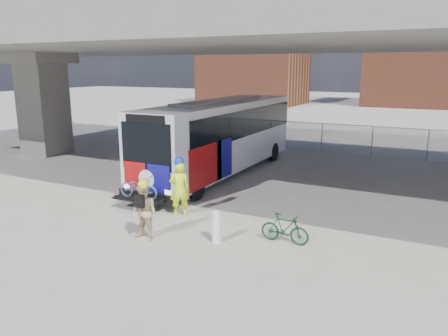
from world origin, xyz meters
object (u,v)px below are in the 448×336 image
Objects in this scene: bus at (221,132)px; bike_parked at (285,229)px; bollard at (216,225)px; cyclist_hivis at (179,188)px; cyclist_tan at (144,212)px.

bus is 8.53× the size of bike_parked.
bollard reaches higher than bike_parked.
bus reaches higher than bollard.
bike_parked is at bearing -50.32° from bus.
bollard is 0.68× the size of bike_parked.
bus is 9.00m from bollard.
bus reaches higher than cyclist_hivis.
bollard is 2.06m from bike_parked.
cyclist_tan is 1.27× the size of bike_parked.
bike_parked is (4.19, -0.68, -0.58)m from cyclist_hivis.
bus is 6.63m from cyclist_hivis.
bike_parked is at bearing 26.30° from bollard.
cyclist_tan is at bearing -158.47° from bollard.
cyclist_hivis is 2.43m from cyclist_tan.
bollard is 2.25m from cyclist_tan.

